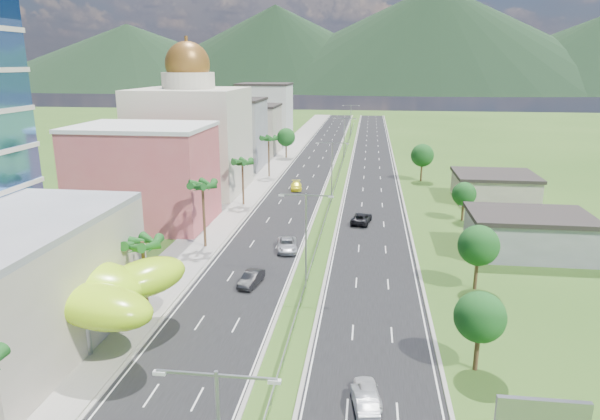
% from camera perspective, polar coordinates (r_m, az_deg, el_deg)
% --- Properties ---
extents(ground, '(500.00, 500.00, 0.00)m').
position_cam_1_polar(ground, '(52.56, -0.70, -12.57)').
color(ground, '#2D5119').
rests_on(ground, ground).
extents(road_left, '(11.00, 260.00, 0.04)m').
position_cam_1_polar(road_left, '(138.88, 1.48, 5.16)').
color(road_left, black).
rests_on(road_left, ground).
extents(road_right, '(11.00, 260.00, 0.04)m').
position_cam_1_polar(road_right, '(138.17, 7.70, 4.97)').
color(road_right, black).
rests_on(road_right, ground).
extents(sidewalk_left, '(7.00, 260.00, 0.12)m').
position_cam_1_polar(sidewalk_left, '(140.16, -2.41, 5.26)').
color(sidewalk_left, gray).
rests_on(sidewalk_left, ground).
extents(median_guardrail, '(0.10, 216.06, 0.76)m').
position_cam_1_polar(median_guardrail, '(120.55, 4.14, 3.84)').
color(median_guardrail, gray).
rests_on(median_guardrail, ground).
extents(streetlight_median_b, '(6.04, 0.25, 11.00)m').
position_cam_1_polar(streetlight_median_b, '(59.11, 0.65, -2.23)').
color(streetlight_median_b, gray).
rests_on(streetlight_median_b, ground).
extents(streetlight_median_c, '(6.04, 0.25, 11.00)m').
position_cam_1_polar(streetlight_median_c, '(97.83, 3.43, 4.81)').
color(streetlight_median_c, gray).
rests_on(streetlight_median_c, ground).
extents(streetlight_median_d, '(6.04, 0.25, 11.00)m').
position_cam_1_polar(streetlight_median_d, '(142.24, 4.74, 8.10)').
color(streetlight_median_d, gray).
rests_on(streetlight_median_d, ground).
extents(streetlight_median_e, '(6.04, 0.25, 11.00)m').
position_cam_1_polar(streetlight_median_e, '(186.93, 5.44, 9.81)').
color(streetlight_median_e, gray).
rests_on(streetlight_median_e, ground).
extents(lime_canopy, '(18.00, 15.00, 7.40)m').
position_cam_1_polar(lime_canopy, '(53.42, -23.33, -7.52)').
color(lime_canopy, '#ABE816').
rests_on(lime_canopy, ground).
extents(pink_shophouse, '(20.00, 15.00, 15.00)m').
position_cam_1_polar(pink_shophouse, '(87.00, -16.22, 3.40)').
color(pink_shophouse, '#C65156').
rests_on(pink_shophouse, ground).
extents(domed_building, '(20.00, 20.00, 28.70)m').
position_cam_1_polar(domed_building, '(107.55, -11.53, 7.98)').
color(domed_building, beige).
rests_on(domed_building, ground).
extents(midrise_grey, '(16.00, 15.00, 16.00)m').
position_cam_1_polar(midrise_grey, '(131.42, -7.53, 7.97)').
color(midrise_grey, gray).
rests_on(midrise_grey, ground).
extents(midrise_beige, '(16.00, 15.00, 13.00)m').
position_cam_1_polar(midrise_beige, '(152.81, -5.40, 8.49)').
color(midrise_beige, '#A49B87').
rests_on(midrise_beige, ground).
extents(midrise_white, '(16.00, 15.00, 18.00)m').
position_cam_1_polar(midrise_white, '(174.93, -3.75, 10.21)').
color(midrise_white, silver).
rests_on(midrise_white, ground).
extents(shed_near, '(15.00, 10.00, 5.00)m').
position_cam_1_polar(shed_near, '(77.34, 23.14, -2.53)').
color(shed_near, gray).
rests_on(shed_near, ground).
extents(shed_far, '(14.00, 12.00, 4.40)m').
position_cam_1_polar(shed_far, '(106.03, 19.99, 2.22)').
color(shed_far, '#A49B87').
rests_on(shed_far, ground).
extents(palm_tree_b, '(3.60, 3.60, 8.10)m').
position_cam_1_polar(palm_tree_b, '(55.65, -16.46, -3.68)').
color(palm_tree_b, '#47301C').
rests_on(palm_tree_b, ground).
extents(palm_tree_c, '(3.60, 3.60, 9.60)m').
position_cam_1_polar(palm_tree_c, '(73.26, -10.35, 2.40)').
color(palm_tree_c, '#47301C').
rests_on(palm_tree_c, ground).
extents(palm_tree_d, '(3.60, 3.60, 8.60)m').
position_cam_1_polar(palm_tree_d, '(95.15, -6.17, 4.94)').
color(palm_tree_d, '#47301C').
rests_on(palm_tree_d, ground).
extents(palm_tree_e, '(3.60, 3.60, 9.40)m').
position_cam_1_polar(palm_tree_e, '(119.17, -3.37, 7.47)').
color(palm_tree_e, '#47301C').
rests_on(palm_tree_e, ground).
extents(leafy_tree_lfar, '(4.90, 4.90, 8.05)m').
position_cam_1_polar(leafy_tree_lfar, '(143.95, -1.50, 7.76)').
color(leafy_tree_lfar, '#47301C').
rests_on(leafy_tree_lfar, ground).
extents(leafy_tree_ra, '(4.20, 4.20, 6.90)m').
position_cam_1_polar(leafy_tree_ra, '(46.47, 18.64, -10.78)').
color(leafy_tree_ra, '#47301C').
rests_on(leafy_tree_ra, ground).
extents(leafy_tree_rb, '(4.55, 4.55, 7.47)m').
position_cam_1_polar(leafy_tree_rb, '(62.37, 18.51, -3.62)').
color(leafy_tree_rb, '#47301C').
rests_on(leafy_tree_rb, ground).
extents(leafy_tree_rc, '(3.85, 3.85, 6.33)m').
position_cam_1_polar(leafy_tree_rc, '(89.64, 17.11, 1.62)').
color(leafy_tree_rc, '#47301C').
rests_on(leafy_tree_rc, ground).
extents(leafy_tree_rd, '(4.90, 4.90, 8.05)m').
position_cam_1_polar(leafy_tree_rd, '(118.06, 12.92, 5.70)').
color(leafy_tree_rd, '#47301C').
rests_on(leafy_tree_rd, ground).
extents(mountain_ridge, '(860.00, 140.00, 90.00)m').
position_cam_1_polar(mountain_ridge, '(499.43, 13.86, 12.11)').
color(mountain_ridge, black).
rests_on(mountain_ridge, ground).
extents(car_dark_left, '(2.46, 4.99, 1.57)m').
position_cam_1_polar(car_dark_left, '(61.99, -5.23, -7.27)').
color(car_dark_left, black).
rests_on(car_dark_left, road_left).
extents(car_silver_mid_left, '(3.56, 6.07, 1.58)m').
position_cam_1_polar(car_silver_mid_left, '(72.70, -1.39, -3.74)').
color(car_silver_mid_left, '#9E9FA5').
rests_on(car_silver_mid_left, road_left).
extents(car_yellow_far_left, '(2.88, 5.52, 1.53)m').
position_cam_1_polar(car_yellow_far_left, '(107.67, -0.41, 2.59)').
color(car_yellow_far_left, yellow).
rests_on(car_yellow_far_left, road_left).
extents(car_white_near_right, '(2.45, 4.55, 1.47)m').
position_cam_1_polar(car_white_near_right, '(42.77, 7.22, -18.66)').
color(car_white_near_right, silver).
rests_on(car_white_near_right, road_right).
extents(car_silver_right, '(2.32, 4.71, 1.49)m').
position_cam_1_polar(car_silver_right, '(41.75, 6.93, -19.58)').
color(car_silver_right, '#B4B6BC').
rests_on(car_silver_right, road_right).
extents(car_dark_far_right, '(3.60, 6.19, 1.62)m').
position_cam_1_polar(car_dark_far_right, '(85.56, 6.57, -0.87)').
color(car_dark_far_right, black).
rests_on(car_dark_far_right, road_right).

